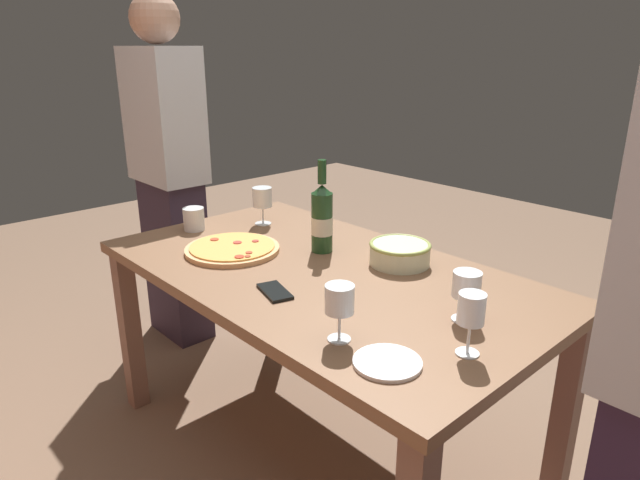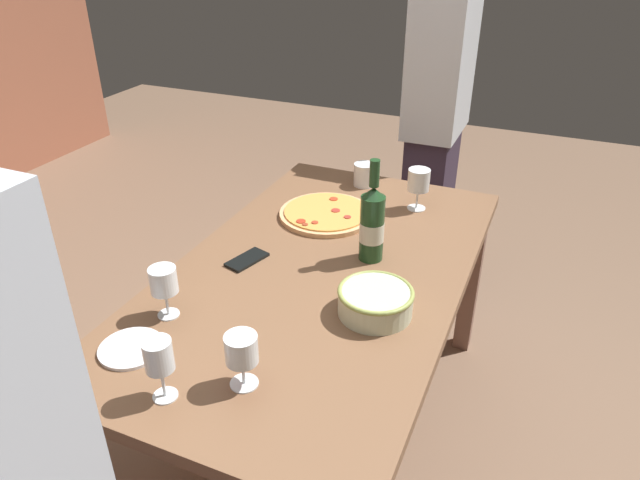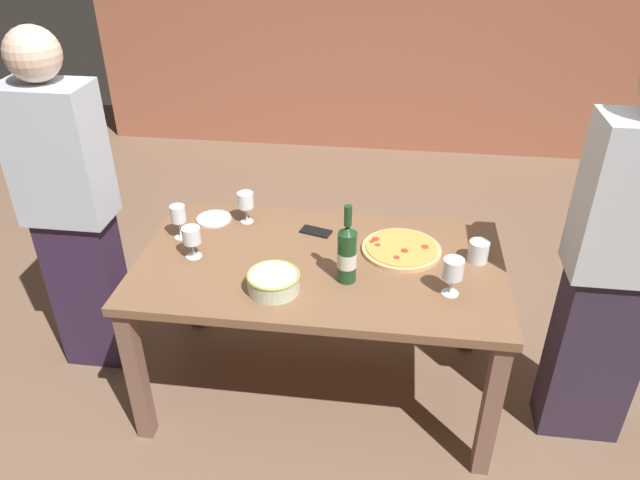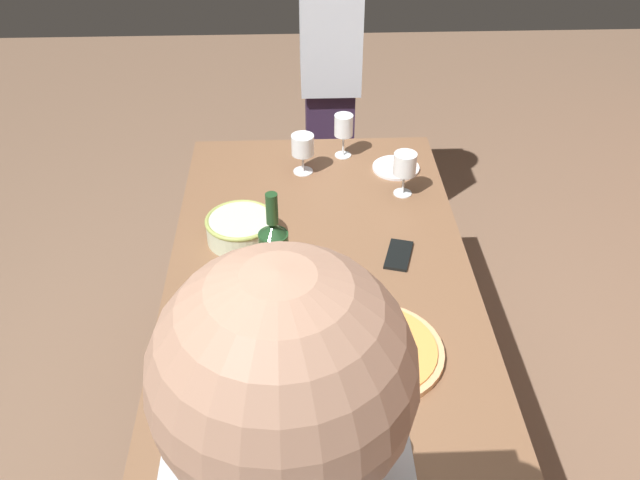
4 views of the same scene
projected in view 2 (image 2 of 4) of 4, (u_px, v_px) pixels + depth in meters
name	position (u px, v px, depth m)	size (l,w,h in m)	color
ground_plane	(320.00, 433.00, 2.24)	(8.00, 8.00, 0.00)	#7C5E48
dining_table	(320.00, 292.00, 1.92)	(1.60, 0.90, 0.75)	brown
pizza	(326.00, 214.00, 2.20)	(0.36, 0.36, 0.03)	#E4A973
serving_bowl	(375.00, 301.00, 1.65)	(0.22, 0.22, 0.08)	beige
wine_bottle	(372.00, 223.00, 1.87)	(0.08, 0.08, 0.35)	#1E4220
wine_glass_near_pizza	(419.00, 181.00, 2.20)	(0.08, 0.08, 0.16)	white
wine_glass_by_bottle	(159.00, 359.00, 1.32)	(0.07, 0.07, 0.17)	white
wine_glass_far_left	(164.00, 283.00, 1.61)	(0.08, 0.08, 0.16)	white
wine_glass_far_right	(242.00, 352.00, 1.37)	(0.08, 0.08, 0.15)	white
cup_amber	(364.00, 175.00, 2.43)	(0.09, 0.09, 0.10)	white
side_plate	(131.00, 348.00, 1.53)	(0.17, 0.17, 0.01)	white
cell_phone	(247.00, 260.00, 1.92)	(0.07, 0.14, 0.01)	black
person_guest_left	(435.00, 125.00, 2.75)	(0.41, 0.24, 1.72)	#322638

